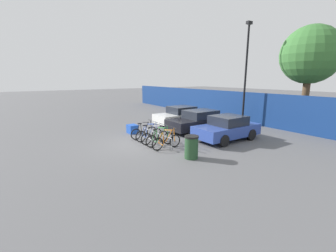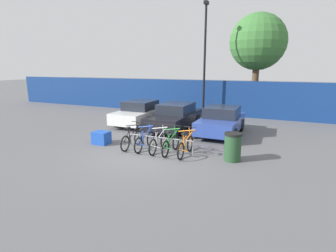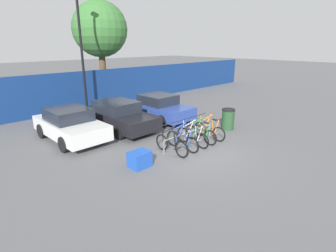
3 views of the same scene
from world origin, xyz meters
The scene contains 15 objects.
ground_plane centered at (0.00, 0.00, 0.00)m, with size 120.00×120.00×0.00m, color #59595B.
hoarding_wall centered at (0.00, 9.50, 1.21)m, with size 36.00×0.16×2.42m, color navy.
bike_rack centered at (0.41, 0.68, 0.47)m, with size 2.94×0.04×0.57m.
bicycle_black centered at (-0.79, 0.53, 0.38)m, with size 0.68×1.71×1.05m.
bicycle_blue centered at (-0.18, 0.53, 0.38)m, with size 0.68×1.71×1.05m.
bicycle_silver centered at (0.45, 0.53, 0.38)m, with size 0.68×1.71×1.05m.
bicycle_green centered at (0.98, 0.53, 0.38)m, with size 0.68×1.71×1.05m.
bicycle_orange centered at (1.60, 0.53, 0.38)m, with size 0.68×1.71×1.05m.
car_white centered at (-2.81, 4.75, 0.69)m, with size 1.91×3.96×1.40m.
car_black centered at (-0.45, 4.56, 0.69)m, with size 1.91×4.44×1.40m.
car_blue centered at (2.12, 4.36, 0.69)m, with size 1.91×3.92×1.40m.
lamp_post centered at (-0.03, 8.50, 4.03)m, with size 0.24×0.44×7.34m.
trash_bin centered at (3.35, 0.69, 0.52)m, with size 0.63×0.63×1.03m.
cargo_crate centered at (-2.36, 0.51, 0.28)m, with size 0.70×0.56×0.55m, color blue.
tree_behind_hoarding centered at (2.94, 11.30, 4.99)m, with size 3.86×3.86×6.96m.
Camera 1 is at (10.65, -5.47, 3.52)m, focal length 24.00 mm.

